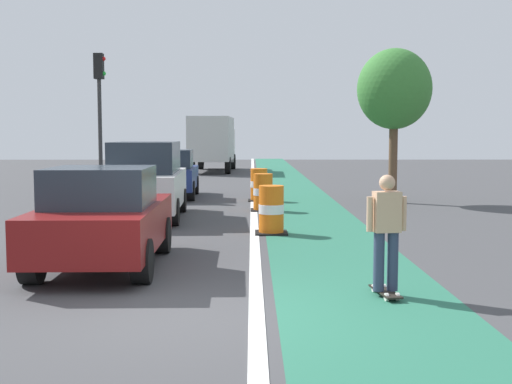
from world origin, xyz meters
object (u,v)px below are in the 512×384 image
object	(u,v)px
parked_sedan_nearest	(103,218)
traffic_barrel_back	(259,185)
parked_suv_second	(146,180)
traffic_barrel_front	(271,210)
traffic_barrel_mid	(263,193)
street_tree_sidewalk	(394,90)
parked_sedan_third	(169,174)
traffic_light_corner	(100,99)
delivery_truck_down_block	(213,141)
skateboarder_on_lane	(386,231)

from	to	relation	value
parked_sedan_nearest	traffic_barrel_back	bearing A→B (deg)	76.14
parked_suv_second	traffic_barrel_front	bearing A→B (deg)	-39.78
traffic_barrel_mid	street_tree_sidewalk	size ratio (longest dim) A/B	0.22
parked_sedan_third	street_tree_sidewalk	world-z (taller)	street_tree_sidewalk
traffic_light_corner	street_tree_sidewalk	xyz separation A→B (m)	(10.05, -2.24, 0.17)
parked_sedan_nearest	delivery_truck_down_block	world-z (taller)	delivery_truck_down_block
skateboarder_on_lane	parked_sedan_third	size ratio (longest dim) A/B	0.41
parked_suv_second	street_tree_sidewalk	xyz separation A→B (m)	(7.42, 4.03, 2.63)
parked_suv_second	street_tree_sidewalk	size ratio (longest dim) A/B	0.93
traffic_barrel_back	delivery_truck_down_block	xyz separation A→B (m)	(-2.56, 17.35, 1.31)
parked_sedan_nearest	traffic_light_corner	distance (m)	13.32
traffic_barrel_back	street_tree_sidewalk	world-z (taller)	street_tree_sidewalk
traffic_barrel_mid	traffic_light_corner	distance (m)	7.90
skateboarder_on_lane	traffic_barrel_front	distance (m)	5.93
traffic_light_corner	street_tree_sidewalk	distance (m)	10.30
traffic_barrel_back	traffic_light_corner	size ratio (longest dim) A/B	0.21
skateboarder_on_lane	parked_sedan_third	distance (m)	15.03
traffic_barrel_front	parked_suv_second	bearing A→B (deg)	140.22
traffic_barrel_back	street_tree_sidewalk	bearing A→B (deg)	-7.71
skateboarder_on_lane	delivery_truck_down_block	world-z (taller)	delivery_truck_down_block
parked_sedan_third	traffic_barrel_front	distance (m)	9.15
traffic_barrel_front	traffic_barrel_back	bearing A→B (deg)	91.56
parked_suv_second	traffic_light_corner	distance (m)	7.23
traffic_barrel_front	traffic_light_corner	xyz separation A→B (m)	(-5.87, 8.97, 2.97)
parked_sedan_third	traffic_barrel_mid	xyz separation A→B (m)	(3.25, -4.05, -0.30)
skateboarder_on_lane	street_tree_sidewalk	world-z (taller)	street_tree_sidewalk
skateboarder_on_lane	traffic_light_corner	world-z (taller)	traffic_light_corner
traffic_barrel_back	traffic_light_corner	distance (m)	6.61
parked_sedan_nearest	traffic_light_corner	xyz separation A→B (m)	(-2.94, 12.72, 2.67)
parked_sedan_third	traffic_barrel_mid	size ratio (longest dim) A/B	3.81
traffic_barrel_front	traffic_barrel_mid	world-z (taller)	same
delivery_truck_down_block	traffic_barrel_mid	bearing A→B (deg)	-82.53
parked_suv_second	traffic_barrel_front	world-z (taller)	parked_suv_second
parked_sedan_third	traffic_barrel_mid	bearing A→B (deg)	-51.27
parked_sedan_third	street_tree_sidewalk	xyz separation A→B (m)	(7.53, -1.78, 2.83)
parked_sedan_nearest	street_tree_sidewalk	distance (m)	12.97
traffic_barrel_back	parked_sedan_nearest	bearing A→B (deg)	-103.86
parked_sedan_third	street_tree_sidewalk	size ratio (longest dim) A/B	0.83
parked_suv_second	delivery_truck_down_block	world-z (taller)	delivery_truck_down_block
traffic_light_corner	traffic_barrel_back	bearing A→B (deg)	-16.23
parked_sedan_third	traffic_barrel_front	bearing A→B (deg)	-68.45
skateboarder_on_lane	street_tree_sidewalk	size ratio (longest dim) A/B	0.34
traffic_light_corner	traffic_barrel_mid	bearing A→B (deg)	-38.10
parked_suv_second	traffic_barrel_front	distance (m)	4.25
traffic_barrel_mid	parked_sedan_nearest	bearing A→B (deg)	-108.98
skateboarder_on_lane	parked_suv_second	world-z (taller)	parked_suv_second
delivery_truck_down_block	skateboarder_on_lane	bearing A→B (deg)	-82.19
skateboarder_on_lane	traffic_light_corner	distance (m)	16.63
traffic_light_corner	street_tree_sidewalk	size ratio (longest dim) A/B	1.02
traffic_barrel_front	traffic_barrel_mid	xyz separation A→B (m)	(-0.11, 4.45, 0.00)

